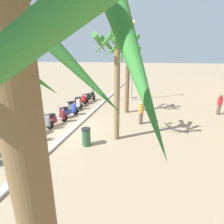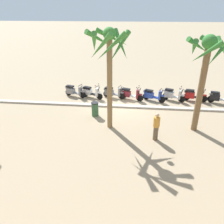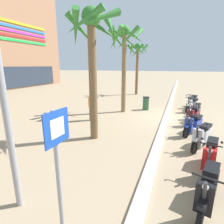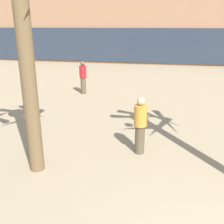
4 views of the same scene
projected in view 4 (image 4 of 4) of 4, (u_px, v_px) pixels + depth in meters
pedestrian_by_palm_tree at (140, 125)px, 6.85m from camera, size 0.34×0.34×1.56m
pedestrian_window_shopping at (83, 77)px, 12.86m from camera, size 0.34×0.34×1.61m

